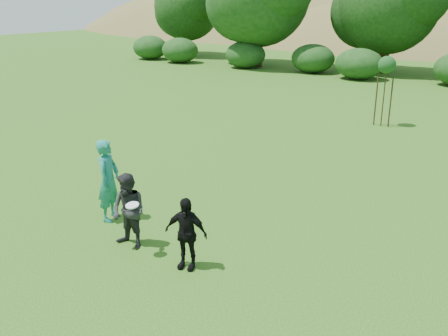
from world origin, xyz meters
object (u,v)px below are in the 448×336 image
Objects in this scene: sapling at (387,67)px; player_teal at (108,180)px; player_grey at (129,211)px; player_black at (186,233)px.

player_teal is at bearing -101.44° from sapling.
player_black is (1.52, -0.01, -0.08)m from player_grey.
sapling is at bearing 86.58° from player_grey.
player_teal is 3.03m from player_black.
player_grey reaches higher than player_black.
player_teal is at bearing 150.01° from player_black.
player_teal is 1.61m from player_grey.
player_teal is at bearing 152.30° from player_grey.
sapling is (1.18, 13.49, 1.60)m from player_grey.
sapling reaches higher than player_teal.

